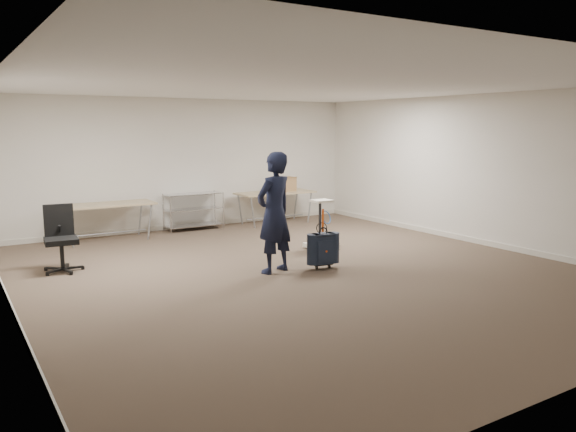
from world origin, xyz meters
TOP-DOWN VIEW (x-y plane):
  - ground at (0.00, 0.00)m, footprint 9.00×9.00m
  - room_shell at (0.00, 1.38)m, footprint 8.00×9.00m
  - folding_table_left at (-1.90, 3.95)m, footprint 1.80×0.75m
  - folding_table_right at (1.90, 3.95)m, footprint 1.80×0.75m
  - wire_shelf at (0.00, 4.20)m, footprint 1.22×0.47m
  - person at (-0.36, 0.17)m, footprint 0.77×0.61m
  - suitcase at (0.37, -0.07)m, footprint 0.37×0.25m
  - office_chair at (-3.10, 1.95)m, footprint 0.62×0.62m
  - equipment_cart at (1.21, 1.15)m, footprint 0.49×0.49m
  - cardboard_box at (2.17, 3.96)m, footprint 0.45×0.35m

SIDE VIEW (x-z plane):
  - ground at x=0.00m, z-range 0.00..0.00m
  - room_shell at x=0.00m, z-range -4.45..4.55m
  - equipment_cart at x=1.21m, z-range -0.21..0.68m
  - office_chair at x=-3.10m, z-range -0.20..0.82m
  - suitcase at x=0.37m, z-range -0.15..0.79m
  - wire_shelf at x=0.00m, z-range 0.04..0.84m
  - folding_table_left at x=-1.90m, z-range 0.31..1.04m
  - folding_table_right at x=1.90m, z-range 0.31..1.04m
  - cardboard_box at x=2.17m, z-range 0.73..1.06m
  - person at x=-0.36m, z-range 0.00..1.83m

